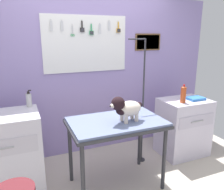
# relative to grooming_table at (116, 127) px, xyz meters

# --- Properties ---
(rear_wall_panel) EXTENTS (4.00, 0.11, 2.30)m
(rear_wall_panel) POSITION_rel_grooming_table_xyz_m (0.01, 1.00, 0.42)
(rear_wall_panel) COLOR #9683C1
(rear_wall_panel) RESTS_ON ground
(grooming_table) EXTENTS (1.07, 0.68, 0.82)m
(grooming_table) POSITION_rel_grooming_table_xyz_m (0.00, 0.00, 0.00)
(grooming_table) COLOR #2D2D33
(grooming_table) RESTS_ON ground
(grooming_arm) EXTENTS (0.30, 0.11, 1.71)m
(grooming_arm) POSITION_rel_grooming_table_xyz_m (0.55, 0.36, 0.06)
(grooming_arm) COLOR #2D2D33
(grooming_arm) RESTS_ON ground
(dog) EXTENTS (0.41, 0.22, 0.30)m
(dog) POSITION_rel_grooming_table_xyz_m (0.08, -0.08, 0.24)
(dog) COLOR beige
(dog) RESTS_ON grooming_table
(counter_left) EXTENTS (0.80, 0.58, 0.91)m
(counter_left) POSITION_rel_grooming_table_xyz_m (-1.19, 0.40, -0.29)
(counter_left) COLOR silver
(counter_left) RESTS_ON ground
(cabinet_right) EXTENTS (0.68, 0.54, 0.84)m
(cabinet_right) POSITION_rel_grooming_table_xyz_m (1.23, 0.32, -0.32)
(cabinet_right) COLOR silver
(cabinet_right) RESTS_ON ground
(pump_bottle_white) EXTENTS (0.07, 0.07, 0.20)m
(pump_bottle_white) POSITION_rel_grooming_table_xyz_m (-0.88, 0.61, 0.25)
(pump_bottle_white) COLOR #B6B4B7
(pump_bottle_white) RESTS_ON counter_left
(soda_bottle) EXTENTS (0.07, 0.07, 0.26)m
(soda_bottle) POSITION_rel_grooming_table_xyz_m (1.10, 0.22, 0.22)
(soda_bottle) COLOR #B8461F
(soda_bottle) RESTS_ON cabinet_right
(supply_tray) EXTENTS (0.24, 0.18, 0.04)m
(supply_tray) POSITION_rel_grooming_table_xyz_m (1.37, 0.27, 0.12)
(supply_tray) COLOR #3579CF
(supply_tray) RESTS_ON cabinet_right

